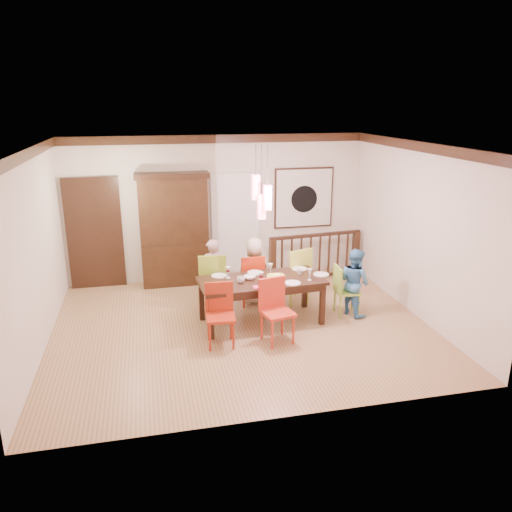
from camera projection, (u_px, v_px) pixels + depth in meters
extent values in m
plane|color=#926C47|center=(242.00, 327.00, 8.13)|extent=(6.00, 6.00, 0.00)
plane|color=white|center=(240.00, 145.00, 7.27)|extent=(6.00, 6.00, 0.00)
plane|color=silver|center=(218.00, 209.00, 10.03)|extent=(6.00, 0.00, 6.00)
plane|color=silver|center=(34.00, 254.00, 7.08)|extent=(0.00, 5.00, 5.00)
plane|color=silver|center=(417.00, 231.00, 8.33)|extent=(0.00, 5.00, 5.00)
cube|color=black|center=(95.00, 235.00, 9.60)|extent=(1.04, 0.07, 2.24)
cube|color=silver|center=(235.00, 227.00, 10.19)|extent=(0.97, 0.05, 2.22)
cube|color=black|center=(304.00, 198.00, 10.33)|extent=(1.25, 0.04, 1.25)
cube|color=silver|center=(304.00, 198.00, 10.31)|extent=(1.18, 0.02, 1.18)
cylinder|color=black|center=(304.00, 199.00, 10.30)|extent=(0.56, 0.01, 0.56)
cube|color=#FF4C66|center=(256.00, 187.00, 7.68)|extent=(0.11, 0.11, 0.38)
cylinder|color=black|center=(256.00, 160.00, 7.56)|extent=(0.01, 0.01, 0.46)
cube|color=#FF4C66|center=(267.00, 198.00, 7.67)|extent=(0.11, 0.11, 0.38)
cylinder|color=black|center=(268.00, 165.00, 7.52)|extent=(0.01, 0.01, 0.61)
cube|color=#FF4C66|center=(262.00, 207.00, 7.74)|extent=(0.11, 0.11, 0.38)
cylinder|color=black|center=(262.00, 170.00, 7.57)|extent=(0.01, 0.01, 0.76)
cube|color=black|center=(261.00, 281.00, 8.10)|extent=(2.08, 1.06, 0.05)
cube|color=black|center=(203.00, 298.00, 8.38)|extent=(0.09, 0.09, 0.70)
cube|color=black|center=(308.00, 290.00, 8.76)|extent=(0.09, 0.09, 0.70)
cube|color=black|center=(208.00, 316.00, 7.67)|extent=(0.09, 0.09, 0.70)
cube|color=black|center=(322.00, 306.00, 8.06)|extent=(0.09, 0.09, 0.70)
cube|color=black|center=(256.00, 277.00, 8.50)|extent=(1.81, 0.18, 0.10)
cube|color=black|center=(267.00, 294.00, 7.76)|extent=(1.81, 0.18, 0.10)
cube|color=olive|center=(213.00, 282.00, 8.71)|extent=(0.53, 0.53, 0.04)
cube|color=olive|center=(212.00, 266.00, 8.63)|extent=(0.47, 0.10, 0.52)
cylinder|color=olive|center=(204.00, 300.00, 8.57)|extent=(0.04, 0.04, 0.49)
cylinder|color=olive|center=(226.00, 298.00, 8.65)|extent=(0.04, 0.04, 0.49)
cylinder|color=olive|center=(201.00, 292.00, 8.93)|extent=(0.04, 0.04, 0.49)
cylinder|color=olive|center=(222.00, 291.00, 9.01)|extent=(0.04, 0.04, 0.49)
cube|color=red|center=(251.00, 280.00, 8.94)|extent=(0.44, 0.44, 0.04)
cube|color=red|center=(251.00, 266.00, 8.87)|extent=(0.42, 0.06, 0.46)
cylinder|color=red|center=(243.00, 296.00, 8.82)|extent=(0.04, 0.04, 0.44)
cylinder|color=red|center=(262.00, 294.00, 8.89)|extent=(0.04, 0.04, 0.44)
cylinder|color=red|center=(240.00, 289.00, 9.14)|extent=(0.04, 0.04, 0.44)
cylinder|color=red|center=(258.00, 288.00, 9.21)|extent=(0.04, 0.04, 0.44)
cube|color=#B9C840|center=(293.00, 275.00, 9.01)|extent=(0.60, 0.60, 0.04)
cube|color=#B9C840|center=(294.00, 261.00, 8.93)|extent=(0.46, 0.20, 0.51)
cylinder|color=#B9C840|center=(286.00, 293.00, 8.87)|extent=(0.04, 0.04, 0.49)
cylinder|color=#B9C840|center=(306.00, 292.00, 8.95)|extent=(0.04, 0.04, 0.49)
cylinder|color=#B9C840|center=(280.00, 286.00, 9.23)|extent=(0.04, 0.04, 0.49)
cylinder|color=#B9C840|center=(300.00, 284.00, 9.31)|extent=(0.04, 0.04, 0.49)
cube|color=#9B2611|center=(220.00, 317.00, 7.40)|extent=(0.46, 0.46, 0.04)
cube|color=#9B2611|center=(220.00, 301.00, 7.32)|extent=(0.43, 0.07, 0.47)
cylinder|color=#9B2611|center=(211.00, 338.00, 7.27)|extent=(0.04, 0.04, 0.44)
cylinder|color=#9B2611|center=(234.00, 335.00, 7.34)|extent=(0.04, 0.04, 0.44)
cylinder|color=#9B2611|center=(208.00, 328.00, 7.59)|extent=(0.04, 0.04, 0.44)
cylinder|color=#9B2611|center=(230.00, 325.00, 7.66)|extent=(0.04, 0.04, 0.44)
cube|color=red|center=(278.00, 313.00, 7.50)|extent=(0.53, 0.53, 0.04)
cube|color=red|center=(278.00, 297.00, 7.42)|extent=(0.44, 0.14, 0.48)
cylinder|color=red|center=(269.00, 334.00, 7.37)|extent=(0.04, 0.04, 0.46)
cylinder|color=red|center=(292.00, 331.00, 7.44)|extent=(0.04, 0.04, 0.46)
cylinder|color=red|center=(263.00, 324.00, 7.70)|extent=(0.04, 0.04, 0.46)
cylinder|color=red|center=(285.00, 322.00, 7.77)|extent=(0.04, 0.04, 0.46)
cube|color=#86B339|center=(347.00, 291.00, 8.49)|extent=(0.42, 0.42, 0.04)
cube|color=#86B339|center=(348.00, 278.00, 8.42)|extent=(0.07, 0.40, 0.43)
cylinder|color=#86B339|center=(341.00, 307.00, 8.37)|extent=(0.03, 0.03, 0.41)
cylinder|color=#86B339|center=(359.00, 306.00, 8.44)|extent=(0.03, 0.03, 0.41)
cylinder|color=#86B339|center=(334.00, 300.00, 8.67)|extent=(0.03, 0.03, 0.41)
cylinder|color=#86B339|center=(351.00, 299.00, 8.73)|extent=(0.03, 0.03, 0.41)
cube|color=black|center=(176.00, 263.00, 9.95)|extent=(1.31, 0.44, 0.84)
cube|color=black|center=(173.00, 210.00, 9.64)|extent=(1.31, 0.40, 1.31)
cube|color=black|center=(173.00, 208.00, 9.82)|extent=(1.12, 0.02, 1.12)
cube|color=black|center=(172.00, 175.00, 9.44)|extent=(1.41, 0.44, 0.10)
cube|color=black|center=(271.00, 260.00, 10.02)|extent=(0.13, 0.13, 0.92)
cube|color=black|center=(358.00, 254.00, 10.40)|extent=(0.13, 0.13, 0.92)
cube|color=black|center=(316.00, 235.00, 10.07)|extent=(1.98, 0.29, 0.06)
cube|color=black|center=(314.00, 276.00, 10.33)|extent=(1.86, 0.26, 0.05)
imported|color=#D8A4B0|center=(213.00, 273.00, 8.82)|extent=(0.49, 0.37, 1.23)
imported|color=#BEAC8F|center=(254.00, 271.00, 8.94)|extent=(0.63, 0.44, 1.22)
imported|color=#4488C0|center=(355.00, 282.00, 8.46)|extent=(0.61, 0.69, 1.17)
imported|color=gold|center=(276.00, 278.00, 8.05)|extent=(0.34, 0.34, 0.07)
imported|color=white|center=(250.00, 278.00, 8.09)|extent=(0.22, 0.22, 0.06)
imported|color=silver|center=(241.00, 280.00, 7.94)|extent=(0.16, 0.16, 0.10)
imported|color=silver|center=(300.00, 272.00, 8.31)|extent=(0.12, 0.12, 0.09)
cylinder|color=white|center=(219.00, 276.00, 8.25)|extent=(0.26, 0.26, 0.01)
cylinder|color=white|center=(255.00, 273.00, 8.40)|extent=(0.26, 0.26, 0.01)
cylinder|color=white|center=(299.00, 269.00, 8.59)|extent=(0.26, 0.26, 0.01)
cylinder|color=white|center=(218.00, 289.00, 7.67)|extent=(0.26, 0.26, 0.01)
cylinder|color=white|center=(292.00, 283.00, 7.92)|extent=(0.26, 0.26, 0.01)
cylinder|color=white|center=(321.00, 274.00, 8.31)|extent=(0.26, 0.26, 0.01)
cube|color=#D83359|center=(259.00, 287.00, 7.74)|extent=(0.18, 0.14, 0.01)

